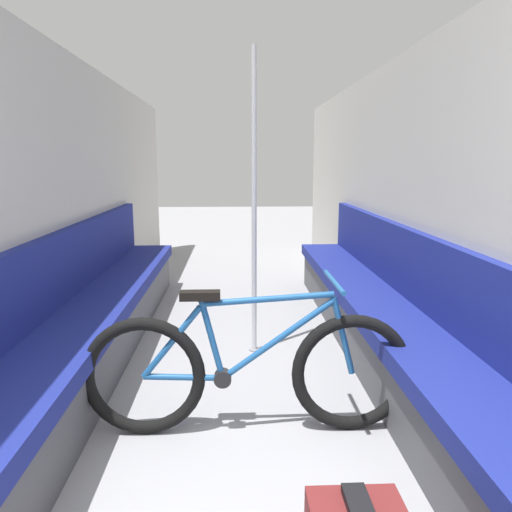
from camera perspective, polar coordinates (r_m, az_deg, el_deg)
wall_left at (r=3.69m, az=-22.39°, el=5.26°), size 0.10×8.95×2.19m
wall_right at (r=3.71m, az=18.14°, el=5.55°), size 0.10×8.95×2.19m
bench_seat_row_left at (r=3.56m, az=-18.66°, el=-7.69°), size 0.48×4.71×0.94m
bench_seat_row_right at (r=3.57m, az=14.64°, el=-7.40°), size 0.48×4.71×0.94m
bicycle at (r=2.63m, az=-0.89°, el=-13.03°), size 1.70×0.46×0.82m
grab_pole_near at (r=3.56m, az=-0.22°, el=5.29°), size 0.08×0.08×2.17m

